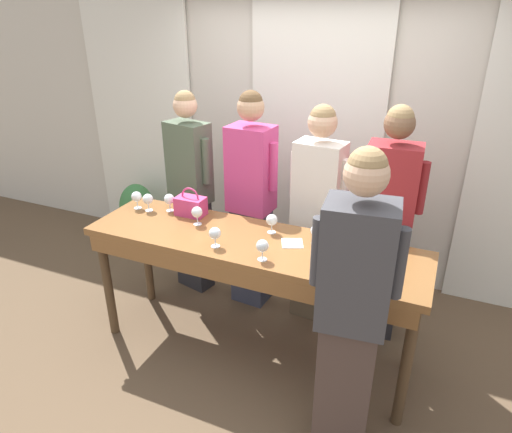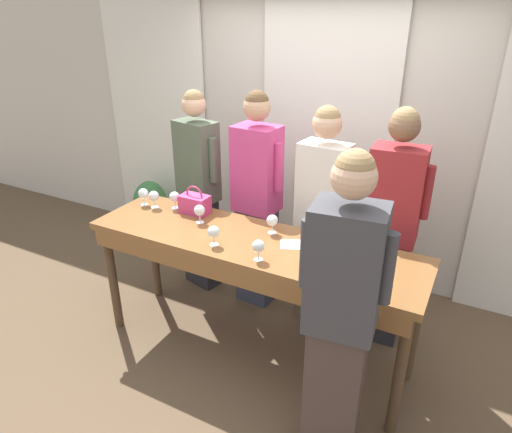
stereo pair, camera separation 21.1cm
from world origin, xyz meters
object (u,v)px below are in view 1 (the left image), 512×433
at_px(wine_glass_center_right, 272,220).
at_px(guest_olive_jacket, 191,192).
at_px(wine_bottle, 322,246).
at_px(handbag, 191,206).
at_px(host_pouring, 352,310).
at_px(wine_glass_back_mid, 197,212).
at_px(wine_glass_back_right, 137,197).
at_px(potted_plant, 138,211).
at_px(wine_glass_center_mid, 360,241).
at_px(wine_glass_front_mid, 316,231).
at_px(wine_glass_front_left, 148,199).
at_px(wine_glass_back_left, 169,200).
at_px(wine_glass_center_left, 262,247).
at_px(wine_glass_front_right, 215,234).
at_px(guest_striped_shirt, 386,225).
at_px(tasting_bar, 251,255).
at_px(wine_glass_near_host, 346,253).
at_px(guest_pink_top, 251,200).
at_px(guest_cream_sweater, 317,214).

distance_m(wine_glass_center_right, guest_olive_jacket, 1.07).
relative_size(wine_bottle, handbag, 1.43).
relative_size(guest_olive_jacket, host_pouring, 0.98).
relative_size(handbag, guest_olive_jacket, 0.12).
distance_m(wine_glass_back_mid, wine_glass_back_right, 0.59).
distance_m(guest_olive_jacket, potted_plant, 1.22).
distance_m(wine_glass_center_mid, guest_olive_jacket, 1.68).
height_order(wine_glass_front_mid, wine_glass_center_right, same).
bearing_deg(wine_glass_front_left, wine_glass_back_left, 22.59).
bearing_deg(wine_glass_center_mid, wine_glass_back_right, 179.04).
distance_m(wine_glass_back_right, potted_plant, 1.41).
bearing_deg(wine_glass_center_left, wine_glass_front_right, 174.25).
bearing_deg(wine_glass_back_right, guest_striped_shirt, 14.95).
bearing_deg(host_pouring, wine_glass_back_mid, 155.63).
relative_size(tasting_bar, guest_striped_shirt, 1.30).
distance_m(wine_glass_back_right, wine_glass_near_host, 1.75).
height_order(host_pouring, potted_plant, host_pouring).
bearing_deg(wine_glass_back_mid, wine_glass_front_mid, 3.77).
relative_size(wine_glass_center_right, guest_olive_jacket, 0.08).
relative_size(wine_glass_back_right, guest_striped_shirt, 0.08).
bearing_deg(wine_glass_center_left, guest_pink_top, 118.31).
relative_size(wine_bottle, guest_olive_jacket, 0.18).
bearing_deg(guest_striped_shirt, wine_glass_center_right, -147.14).
relative_size(tasting_bar, handbag, 10.66).
bearing_deg(guest_pink_top, guest_olive_jacket, -180.00).
relative_size(wine_glass_center_left, guest_pink_top, 0.08).
height_order(tasting_bar, guest_striped_shirt, guest_striped_shirt).
distance_m(wine_glass_front_mid, wine_glass_center_mid, 0.30).
xyz_separation_m(wine_glass_back_mid, wine_glass_back_right, (-0.59, 0.07, -0.00)).
xyz_separation_m(wine_glass_back_mid, guest_striped_shirt, (1.28, 0.57, -0.11)).
height_order(wine_glass_center_right, host_pouring, host_pouring).
height_order(wine_glass_near_host, potted_plant, wine_glass_near_host).
xyz_separation_m(wine_glass_front_mid, wine_glass_back_left, (-1.22, 0.07, 0.00)).
bearing_deg(wine_glass_front_mid, wine_glass_near_host, -40.47).
xyz_separation_m(wine_glass_front_right, guest_cream_sweater, (0.47, 0.82, -0.11)).
xyz_separation_m(wine_glass_front_left, guest_pink_top, (0.66, 0.50, -0.09)).
xyz_separation_m(wine_glass_center_mid, wine_glass_back_right, (-1.78, 0.03, -0.00)).
xyz_separation_m(wine_glass_back_mid, wine_glass_near_host, (1.15, -0.16, 0.00)).
height_order(wine_bottle, wine_glass_center_left, wine_bottle).
height_order(handbag, wine_glass_center_left, handbag).
bearing_deg(handbag, wine_glass_front_right, -42.36).
bearing_deg(wine_glass_back_mid, wine_glass_front_right, -41.31).
bearing_deg(wine_bottle, guest_olive_jacket, 152.32).
bearing_deg(guest_cream_sweater, wine_glass_back_right, -159.53).
distance_m(wine_glass_front_mid, host_pouring, 0.76).
bearing_deg(wine_glass_front_mid, tasting_bar, -161.01).
bearing_deg(wine_glass_center_mid, wine_glass_center_left, -149.64).
distance_m(tasting_bar, wine_glass_front_left, 0.98).
distance_m(wine_glass_center_right, host_pouring, 1.00).
bearing_deg(wine_glass_near_host, wine_glass_center_left, -166.11).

